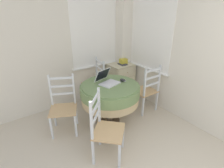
{
  "coord_description": "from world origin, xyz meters",
  "views": [
    {
      "loc": [
        -0.93,
        -0.07,
        2.01
      ],
      "look_at": [
        0.79,
        2.35,
        0.69
      ],
      "focal_mm": 28.0,
      "sensor_mm": 36.0,
      "label": 1
    }
  ],
  "objects_px": {
    "computer_mouse": "(122,80)",
    "corner_cabinet": "(121,79)",
    "laptop": "(107,80)",
    "dining_chair_near_right_window": "(146,90)",
    "dining_chair_left_flank": "(63,107)",
    "storage_box": "(123,61)",
    "cell_phone": "(124,80)",
    "dining_chair_near_back_window": "(95,83)",
    "round_dining_table": "(110,93)",
    "book_on_cabinet": "(123,64)",
    "dining_chair_camera_near": "(105,129)"
  },
  "relations": [
    {
      "from": "laptop",
      "to": "cell_phone",
      "type": "bearing_deg",
      "value": -16.35
    },
    {
      "from": "cell_phone",
      "to": "dining_chair_left_flank",
      "type": "height_order",
      "value": "dining_chair_left_flank"
    },
    {
      "from": "dining_chair_near_back_window",
      "to": "corner_cabinet",
      "type": "distance_m",
      "value": 0.73
    },
    {
      "from": "laptop",
      "to": "dining_chair_left_flank",
      "type": "xyz_separation_m",
      "value": [
        -0.77,
        0.19,
        -0.36
      ]
    },
    {
      "from": "computer_mouse",
      "to": "dining_chair_camera_near",
      "type": "xyz_separation_m",
      "value": [
        -0.78,
        -0.62,
        -0.33
      ]
    },
    {
      "from": "cell_phone",
      "to": "book_on_cabinet",
      "type": "bearing_deg",
      "value": 53.19
    },
    {
      "from": "laptop",
      "to": "dining_chair_near_right_window",
      "type": "relative_size",
      "value": 0.42
    },
    {
      "from": "dining_chair_left_flank",
      "to": "cell_phone",
      "type": "bearing_deg",
      "value": -14.31
    },
    {
      "from": "laptop",
      "to": "computer_mouse",
      "type": "relative_size",
      "value": 3.99
    },
    {
      "from": "cell_phone",
      "to": "corner_cabinet",
      "type": "height_order",
      "value": "cell_phone"
    },
    {
      "from": "computer_mouse",
      "to": "dining_chair_left_flank",
      "type": "distance_m",
      "value": 1.12
    },
    {
      "from": "computer_mouse",
      "to": "corner_cabinet",
      "type": "relative_size",
      "value": 0.14
    },
    {
      "from": "laptop",
      "to": "storage_box",
      "type": "relative_size",
      "value": 2.58
    },
    {
      "from": "computer_mouse",
      "to": "dining_chair_near_right_window",
      "type": "xyz_separation_m",
      "value": [
        0.56,
        -0.08,
        -0.33
      ]
    },
    {
      "from": "laptop",
      "to": "dining_chair_near_back_window",
      "type": "distance_m",
      "value": 0.82
    },
    {
      "from": "round_dining_table",
      "to": "computer_mouse",
      "type": "xyz_separation_m",
      "value": [
        0.26,
        -0.01,
        0.18
      ]
    },
    {
      "from": "dining_chair_camera_near",
      "to": "storage_box",
      "type": "distance_m",
      "value": 2.05
    },
    {
      "from": "cell_phone",
      "to": "dining_chair_camera_near",
      "type": "height_order",
      "value": "dining_chair_camera_near"
    },
    {
      "from": "round_dining_table",
      "to": "dining_chair_near_back_window",
      "type": "bearing_deg",
      "value": 78.83
    },
    {
      "from": "dining_chair_left_flank",
      "to": "storage_box",
      "type": "distance_m",
      "value": 1.8
    },
    {
      "from": "dining_chair_camera_near",
      "to": "dining_chair_left_flank",
      "type": "xyz_separation_m",
      "value": [
        -0.25,
        0.91,
        0.0
      ]
    },
    {
      "from": "dining_chair_near_right_window",
      "to": "dining_chair_camera_near",
      "type": "xyz_separation_m",
      "value": [
        -1.34,
        -0.54,
        0.0
      ]
    },
    {
      "from": "round_dining_table",
      "to": "dining_chair_near_back_window",
      "type": "height_order",
      "value": "dining_chair_near_back_window"
    },
    {
      "from": "dining_chair_left_flank",
      "to": "dining_chair_near_right_window",
      "type": "bearing_deg",
      "value": -12.95
    },
    {
      "from": "laptop",
      "to": "dining_chair_near_right_window",
      "type": "height_order",
      "value": "laptop"
    },
    {
      "from": "dining_chair_near_back_window",
      "to": "cell_phone",
      "type": "bearing_deg",
      "value": -79.36
    },
    {
      "from": "laptop",
      "to": "book_on_cabinet",
      "type": "relative_size",
      "value": 2.08
    },
    {
      "from": "corner_cabinet",
      "to": "book_on_cabinet",
      "type": "relative_size",
      "value": 3.82
    },
    {
      "from": "laptop",
      "to": "dining_chair_near_right_window",
      "type": "xyz_separation_m",
      "value": [
        0.82,
        -0.18,
        -0.36
      ]
    },
    {
      "from": "round_dining_table",
      "to": "book_on_cabinet",
      "type": "distance_m",
      "value": 1.17
    },
    {
      "from": "computer_mouse",
      "to": "dining_chair_camera_near",
      "type": "relative_size",
      "value": 0.11
    },
    {
      "from": "round_dining_table",
      "to": "laptop",
      "type": "bearing_deg",
      "value": 89.15
    },
    {
      "from": "round_dining_table",
      "to": "corner_cabinet",
      "type": "height_order",
      "value": "corner_cabinet"
    },
    {
      "from": "round_dining_table",
      "to": "dining_chair_camera_near",
      "type": "distance_m",
      "value": 0.83
    },
    {
      "from": "round_dining_table",
      "to": "book_on_cabinet",
      "type": "xyz_separation_m",
      "value": [
        0.88,
        0.75,
        0.17
      ]
    },
    {
      "from": "cell_phone",
      "to": "dining_chair_near_right_window",
      "type": "height_order",
      "value": "dining_chair_near_right_window"
    },
    {
      "from": "storage_box",
      "to": "corner_cabinet",
      "type": "bearing_deg",
      "value": 129.3
    },
    {
      "from": "cell_phone",
      "to": "dining_chair_camera_near",
      "type": "xyz_separation_m",
      "value": [
        -0.83,
        -0.63,
        -0.31
      ]
    },
    {
      "from": "dining_chair_near_back_window",
      "to": "storage_box",
      "type": "distance_m",
      "value": 0.85
    },
    {
      "from": "dining_chair_near_back_window",
      "to": "dining_chair_near_right_window",
      "type": "distance_m",
      "value": 1.12
    },
    {
      "from": "cell_phone",
      "to": "storage_box",
      "type": "distance_m",
      "value": 0.99
    },
    {
      "from": "round_dining_table",
      "to": "dining_chair_near_back_window",
      "type": "xyz_separation_m",
      "value": [
        0.16,
        0.81,
        -0.15
      ]
    },
    {
      "from": "corner_cabinet",
      "to": "round_dining_table",
      "type": "bearing_deg",
      "value": -137.26
    },
    {
      "from": "dining_chair_camera_near",
      "to": "book_on_cabinet",
      "type": "relative_size",
      "value": 4.93
    },
    {
      "from": "dining_chair_near_back_window",
      "to": "dining_chair_left_flank",
      "type": "xyz_separation_m",
      "value": [
        -0.93,
        -0.54,
        0.0
      ]
    },
    {
      "from": "dining_chair_near_back_window",
      "to": "corner_cabinet",
      "type": "height_order",
      "value": "dining_chair_near_back_window"
    },
    {
      "from": "dining_chair_left_flank",
      "to": "book_on_cabinet",
      "type": "xyz_separation_m",
      "value": [
        1.65,
        0.48,
        0.32
      ]
    },
    {
      "from": "corner_cabinet",
      "to": "storage_box",
      "type": "height_order",
      "value": "storage_box"
    },
    {
      "from": "cell_phone",
      "to": "storage_box",
      "type": "height_order",
      "value": "storage_box"
    },
    {
      "from": "book_on_cabinet",
      "to": "dining_chair_near_right_window",
      "type": "bearing_deg",
      "value": -93.89
    }
  ]
}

